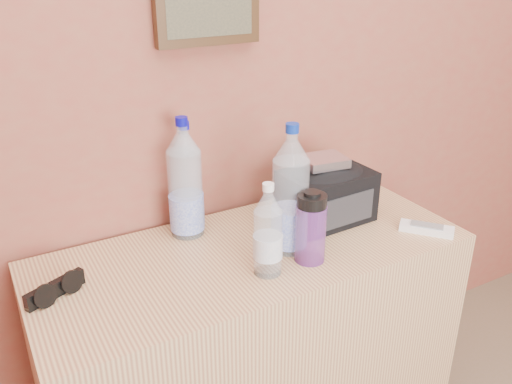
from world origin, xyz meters
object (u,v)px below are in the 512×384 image
dresser (253,355)px  nalgene_bottle (311,227)px  sunglasses (55,289)px  toiletry_bag (326,193)px  foil_packet (324,161)px  pet_large_b (187,184)px  pet_small (268,235)px  ac_remote (427,229)px  pet_large_c (185,184)px  pet_large_d (290,196)px

dresser → nalgene_bottle: nalgene_bottle is taller
sunglasses → toiletry_bag: (0.81, 0.02, 0.07)m
dresser → foil_packet: foil_packet is taller
dresser → sunglasses: size_ratio=7.77×
sunglasses → nalgene_bottle: bearing=-38.3°
pet_large_b → foil_packet: (0.38, -0.13, 0.04)m
dresser → pet_small: size_ratio=4.85×
ac_remote → foil_packet: foil_packet is taller
pet_large_c → pet_small: 0.32m
sunglasses → pet_large_c: bearing=-4.9°
sunglasses → pet_small: bearing=-41.7°
foil_packet → pet_large_b: bearing=160.7°
sunglasses → ac_remote: bearing=-35.2°
ac_remote → pet_small: bearing=-134.6°
toiletry_bag → pet_small: bearing=-152.9°
pet_large_d → pet_large_b: bearing=129.3°
nalgene_bottle → foil_packet: 0.27m
dresser → pet_large_d: pet_large_d is taller
dresser → pet_large_b: bearing=119.2°
pet_large_d → nalgene_bottle: (0.02, -0.08, -0.06)m
pet_small → foil_packet: size_ratio=2.00×
dresser → toiletry_bag: size_ratio=4.66×
toiletry_bag → sunglasses: bearing=178.8°
dresser → pet_small: bearing=-101.4°
pet_large_b → pet_large_c: (-0.01, -0.02, 0.01)m
dresser → pet_large_b: 0.57m
foil_packet → ac_remote: bearing=-45.9°
pet_large_c → foil_packet: (0.40, -0.11, 0.03)m
pet_large_d → ac_remote: (0.40, -0.12, -0.15)m
pet_large_b → pet_small: pet_large_b is taller
dresser → ac_remote: bearing=-18.5°
pet_large_b → pet_large_c: 0.03m
dresser → ac_remote: (0.49, -0.16, 0.39)m
pet_large_d → foil_packet: 0.22m
sunglasses → toiletry_bag: size_ratio=0.60×
pet_large_d → nalgene_bottle: bearing=-78.6°
pet_large_d → foil_packet: pet_large_d is taller
pet_small → toiletry_bag: bearing=29.6°
pet_small → sunglasses: size_ratio=1.60×
pet_large_c → sunglasses: pet_large_c is taller
sunglasses → toiletry_bag: bearing=-22.9°
pet_large_d → nalgene_bottle: pet_large_d is taller
nalgene_bottle → ac_remote: 0.40m
sunglasses → foil_packet: size_ratio=1.25×
pet_large_b → pet_large_d: pet_large_d is taller
pet_small → sunglasses: bearing=162.6°
dresser → toiletry_bag: toiletry_bag is taller
nalgene_bottle → sunglasses: bearing=165.9°
pet_small → dresser: bearing=78.6°
pet_large_b → pet_large_c: pet_large_c is taller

